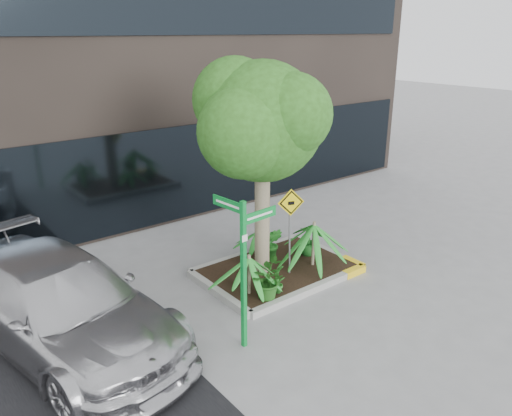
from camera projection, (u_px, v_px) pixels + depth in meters
ground at (279, 281)px, 10.79m from camera, size 80.00×80.00×0.00m
planter at (279, 269)px, 11.09m from camera, size 3.35×2.36×0.15m
tree at (262, 122)px, 9.87m from camera, size 3.11×2.76×4.67m
palm_front at (314, 224)px, 10.89m from camera, size 1.16×1.16×1.29m
palm_left at (249, 258)px, 9.75m from camera, size 0.94×0.94×1.04m
palm_back at (257, 232)px, 11.44m from camera, size 0.72×0.72×0.80m
parked_car at (61, 304)px, 8.39m from camera, size 3.21×5.71×1.56m
shrub_a at (266, 280)px, 9.72m from camera, size 0.92×0.92×0.77m
shrub_b at (308, 240)px, 11.61m from camera, size 0.57×0.57×0.72m
shrub_c at (278, 279)px, 9.94m from camera, size 0.45×0.45×0.60m
shrub_d at (272, 244)px, 11.33m from camera, size 0.62×0.62×0.79m
street_sign_post at (244, 258)px, 8.11m from camera, size 0.80×0.77×2.63m
cattle_sign at (290, 217)px, 10.44m from camera, size 0.55×0.23×1.90m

